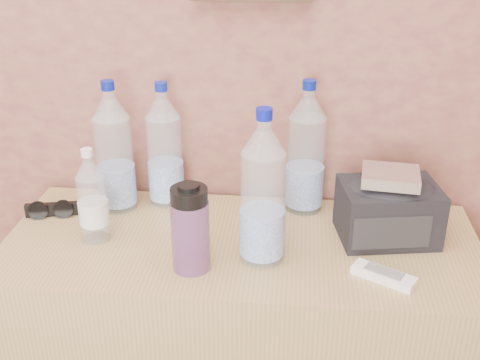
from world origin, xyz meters
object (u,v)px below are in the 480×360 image
Objects in this scene: pet_large_c at (306,154)px; foil_packet at (390,177)px; pet_large_a at (114,154)px; pet_large_b at (165,151)px; ac_remote at (384,276)px; nalgene_bottle at (190,228)px; pet_large_d at (263,196)px; pet_small at (92,201)px; toiletry_bag at (388,208)px; sunglasses at (52,209)px; dresser at (241,356)px.

pet_large_c is 2.69× the size of foil_packet.
pet_large_c is (0.50, 0.04, 0.00)m from pet_large_a.
foil_packet is at bearing -14.37° from pet_large_b.
ac_remote is at bearing -30.02° from pet_large_b.
nalgene_bottle is at bearing -68.65° from pet_large_b.
pet_large_d is 0.18m from nalgene_bottle.
toiletry_bag is at bearing 6.52° from pet_small.
pet_large_c is at bearing 69.75° from pet_large_d.
nalgene_bottle is 0.44m from ac_remote.
pet_large_b reaches higher than sunglasses.
pet_large_c is at bearing 143.86° from foil_packet.
pet_large_b is 0.60m from toiletry_bag.
pet_large_b is at bearing 8.80° from sunglasses.
sunglasses is 1.03× the size of foil_packet.
pet_large_b is 0.95× the size of pet_large_c.
ac_remote is (0.56, -0.32, -0.14)m from pet_large_b.
pet_small is (-0.13, -0.22, -0.05)m from pet_large_b.
pet_large_c reaches higher than pet_large_a.
foil_packet is (0.70, -0.10, 0.01)m from pet_large_a.
dresser is 3.44× the size of pet_large_b.
pet_large_d is at bearing -166.99° from toiletry_bag.
foil_packet is (0.30, 0.11, 0.01)m from pet_large_d.
nalgene_bottle is (-0.10, -0.13, 0.47)m from dresser.
nalgene_bottle is at bearing -150.87° from ac_remote.
dresser is 0.60m from pet_large_b.
pet_large_c is 1.54× the size of toiletry_bag.
toiletry_bag is at bearing 9.52° from dresser.
dresser is 3.31× the size of pet_large_a.
pet_large_c is at bearing 148.99° from ac_remote.
toiletry_bag is (0.87, -0.02, 0.06)m from sunglasses.
pet_large_c is at bearing 51.55° from dresser.
ac_remote is (0.43, -0.00, -0.09)m from nalgene_bottle.
pet_large_a is 2.67× the size of foil_packet.
toiletry_bag is (0.72, 0.08, -0.03)m from pet_small.
pet_large_b is 0.66m from ac_remote.
pet_small is at bearing -159.16° from ac_remote.
nalgene_bottle is (-0.25, -0.32, -0.05)m from pet_large_c.
pet_large_c is 0.97× the size of pet_large_d.
dresser is 4.88× the size of pet_small.
sunglasses is at bearing -170.57° from pet_large_c.
foil_packet is at bearing -125.19° from toiletry_bag.
dresser is at bearing -40.59° from pet_large_b.
pet_large_c reaches higher than sunglasses.
pet_large_b reaches higher than pet_small.
sunglasses is at bearing 146.44° from pet_small.
sunglasses is at bearing -164.29° from ac_remote.
pet_large_d reaches higher than pet_large_a.
nalgene_bottle is at bearing -47.51° from pet_large_a.
pet_large_a reaches higher than pet_large_b.
pet_large_a is at bearing -172.38° from ac_remote.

